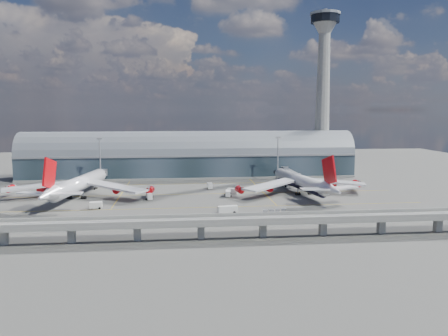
{
  "coord_description": "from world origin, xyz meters",
  "views": [
    {
      "loc": [
        -6.66,
        -190.05,
        40.79
      ],
      "look_at": [
        14.15,
        10.0,
        14.0
      ],
      "focal_mm": 35.0,
      "sensor_mm": 36.0,
      "label": 1
    }
  ],
  "objects": [
    {
      "name": "service_truck_3",
      "position": [
        16.33,
        12.53,
        1.46
      ],
      "size": [
        3.03,
        6.13,
        2.85
      ],
      "rotation": [
        0.0,
        0.0,
        -0.13
      ],
      "color": "silver",
      "rests_on": "ground"
    },
    {
      "name": "jet_bridge_right",
      "position": [
        56.31,
        51.18,
        5.18
      ],
      "size": [
        4.4,
        32.0,
        7.25
      ],
      "color": "gray",
      "rests_on": "ground"
    },
    {
      "name": "service_truck_0",
      "position": [
        -20.49,
        9.93,
        1.49
      ],
      "size": [
        3.42,
        7.26,
        2.89
      ],
      "rotation": [
        0.0,
        0.0,
        0.17
      ],
      "color": "silver",
      "rests_on": "ground"
    },
    {
      "name": "airliner_right",
      "position": [
        53.13,
        15.15,
        5.73
      ],
      "size": [
        66.33,
        69.41,
        22.09
      ],
      "rotation": [
        0.0,
        0.0,
        0.17
      ],
      "color": "white",
      "rests_on": "ground"
    },
    {
      "name": "taxi_lines",
      "position": [
        0.0,
        22.11,
        0.01
      ],
      "size": [
        200.0,
        80.12,
        0.01
      ],
      "color": "gold",
      "rests_on": "ground"
    },
    {
      "name": "service_truck_5",
      "position": [
        19.43,
        19.42,
        1.29
      ],
      "size": [
        5.5,
        4.48,
        2.53
      ],
      "rotation": [
        0.0,
        0.0,
        1.01
      ],
      "color": "silver",
      "rests_on": "ground"
    },
    {
      "name": "floodlight_mast_right",
      "position": [
        50.0,
        55.0,
        13.63
      ],
      "size": [
        3.0,
        0.7,
        25.7
      ],
      "color": "gray",
      "rests_on": "ground"
    },
    {
      "name": "service_truck_1",
      "position": [
        -41.33,
        -7.84,
        1.47
      ],
      "size": [
        5.17,
        2.78,
        2.91
      ],
      "rotation": [
        0.0,
        0.0,
        1.64
      ],
      "color": "silver",
      "rests_on": "ground"
    },
    {
      "name": "service_truck_4",
      "position": [
        9.2,
        33.01,
        1.51
      ],
      "size": [
        2.68,
        5.21,
        2.99
      ],
      "rotation": [
        0.0,
        0.0,
        0.03
      ],
      "color": "silver",
      "rests_on": "ground"
    },
    {
      "name": "cargo_train_0",
      "position": [
        -25.62,
        -31.84,
        0.78
      ],
      "size": [
        6.75,
        1.53,
        1.5
      ],
      "rotation": [
        0.0,
        0.0,
        1.59
      ],
      "color": "gray",
      "rests_on": "ground"
    },
    {
      "name": "control_tower",
      "position": [
        85.0,
        83.0,
        51.64
      ],
      "size": [
        19.0,
        19.0,
        103.0
      ],
      "color": "gray",
      "rests_on": "ground"
    },
    {
      "name": "terminal",
      "position": [
        0.0,
        77.99,
        11.34
      ],
      "size": [
        200.0,
        30.0,
        28.0
      ],
      "color": "#212F37",
      "rests_on": "ground"
    },
    {
      "name": "guideway",
      "position": [
        -0.0,
        -55.0,
        5.29
      ],
      "size": [
        220.0,
        8.5,
        7.2
      ],
      "color": "gray",
      "rests_on": "ground"
    },
    {
      "name": "ground",
      "position": [
        0.0,
        0.0,
        0.0
      ],
      "size": [
        500.0,
        500.0,
        0.0
      ],
      "primitive_type": "plane",
      "color": "#474744",
      "rests_on": "ground"
    },
    {
      "name": "airliner_left",
      "position": [
        -53.8,
        15.73,
        6.48
      ],
      "size": [
        70.53,
        74.23,
        22.67
      ],
      "rotation": [
        0.0,
        0.0,
        -0.16
      ],
      "color": "white",
      "rests_on": "ground"
    },
    {
      "name": "jet_bridge_left",
      "position": [
        -49.9,
        53.12,
        5.18
      ],
      "size": [
        4.4,
        28.0,
        7.25
      ],
      "color": "gray",
      "rests_on": "ground"
    },
    {
      "name": "cargo_train_2",
      "position": [
        66.58,
        -29.56,
        0.84
      ],
      "size": [
        7.0,
        4.76,
        1.6
      ],
      "rotation": [
        0.0,
        0.0,
        1.07
      ],
      "color": "gray",
      "rests_on": "ground"
    },
    {
      "name": "service_truck_2",
      "position": [
        12.39,
        -21.06,
        1.5
      ],
      "size": [
        8.21,
        3.52,
        2.88
      ],
      "rotation": [
        0.0,
        0.0,
        1.73
      ],
      "color": "silver",
      "rests_on": "ground"
    },
    {
      "name": "cargo_train_1",
      "position": [
        30.85,
        -23.75,
        0.88
      ],
      "size": [
        10.28,
        3.39,
        1.69
      ],
      "rotation": [
        0.0,
        0.0,
        1.39
      ],
      "color": "gray",
      "rests_on": "ground"
    },
    {
      "name": "floodlight_mast_left",
      "position": [
        -50.0,
        55.0,
        13.63
      ],
      "size": [
        3.0,
        0.7,
        25.7
      ],
      "color": "gray",
      "rests_on": "ground"
    }
  ]
}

